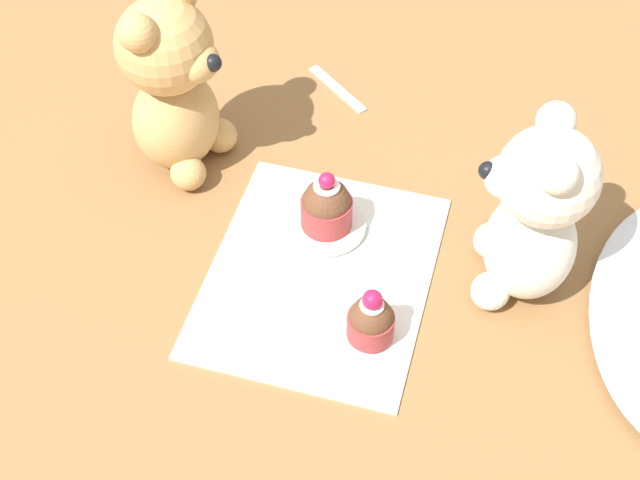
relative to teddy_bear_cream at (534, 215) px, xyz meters
name	(u,v)px	position (x,y,z in m)	size (l,w,h in m)	color
ground_plane	(320,275)	(0.05, -0.19, -0.10)	(4.00, 4.00, 0.00)	olive
knitted_placemat	(320,274)	(0.05, -0.19, -0.10)	(0.27, 0.22, 0.01)	silver
teddy_bear_cream	(534,215)	(0.00, 0.00, 0.00)	(0.11, 0.11, 0.21)	silver
teddy_bear_tan	(173,85)	(-0.07, -0.39, 0.01)	(0.12, 0.12, 0.22)	tan
cupcake_near_cream_bear	(371,320)	(0.11, -0.13, -0.07)	(0.05, 0.05, 0.06)	#993333
saucer_plate	(326,225)	(-0.01, -0.20, -0.09)	(0.08, 0.08, 0.01)	white
cupcake_near_tan_bear	(327,206)	(-0.01, -0.20, -0.06)	(0.05, 0.05, 0.07)	#993333
teaspoon	(337,88)	(-0.24, -0.25, -0.10)	(0.10, 0.01, 0.01)	silver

